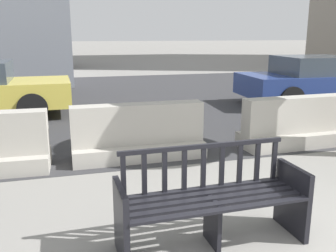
{
  "coord_description": "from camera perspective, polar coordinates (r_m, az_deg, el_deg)",
  "views": [
    {
      "loc": [
        -1.83,
        -2.21,
        1.86
      ],
      "look_at": [
        -0.64,
        2.12,
        0.75
      ],
      "focal_mm": 40.0,
      "sensor_mm": 36.0,
      "label": 1
    }
  ],
  "objects": [
    {
      "name": "jersey_barrier_right",
      "position": [
        6.73,
        19.14,
        0.04
      ],
      "size": [
        2.03,
        0.76,
        0.84
      ],
      "color": "#ADA89E",
      "rests_on": "ground"
    },
    {
      "name": "street_bench",
      "position": [
        3.42,
        6.68,
        -11.52
      ],
      "size": [
        1.7,
        0.57,
        0.88
      ],
      "color": "black",
      "rests_on": "ground"
    },
    {
      "name": "jersey_barrier_centre",
      "position": [
        5.73,
        -4.55,
        -1.55
      ],
      "size": [
        2.0,
        0.68,
        0.84
      ],
      "color": "#ADA89E",
      "rests_on": "ground"
    },
    {
      "name": "street_asphalt",
      "position": [
        11.22,
        -5.76,
        4.27
      ],
      "size": [
        120.0,
        12.0,
        0.01
      ],
      "primitive_type": "cube",
      "color": "#333335",
      "rests_on": "ground"
    },
    {
      "name": "car_sedan_mid",
      "position": [
        10.86,
        21.69,
        6.47
      ],
      "size": [
        4.18,
        2.13,
        1.29
      ],
      "color": "navy",
      "rests_on": "ground"
    }
  ]
}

